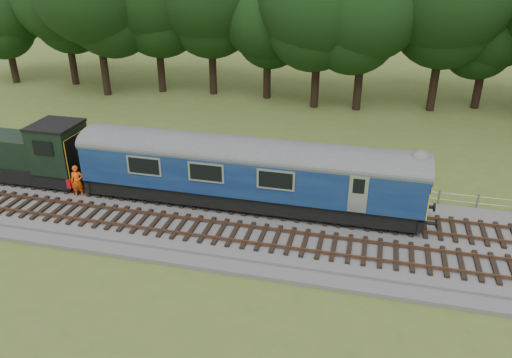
# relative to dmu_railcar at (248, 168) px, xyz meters

# --- Properties ---
(ground) EXTENTS (120.00, 120.00, 0.00)m
(ground) POSITION_rel_dmu_railcar_xyz_m (0.08, -1.40, -2.61)
(ground) COLOR #4E5F23
(ground) RESTS_ON ground
(ballast) EXTENTS (70.00, 7.00, 0.35)m
(ballast) POSITION_rel_dmu_railcar_xyz_m (0.08, -1.40, -2.43)
(ballast) COLOR #4C4C4F
(ballast) RESTS_ON ground
(track_north) EXTENTS (67.20, 2.40, 0.21)m
(track_north) POSITION_rel_dmu_railcar_xyz_m (0.08, -0.00, -2.19)
(track_north) COLOR black
(track_north) RESTS_ON ballast
(track_south) EXTENTS (67.20, 2.40, 0.21)m
(track_south) POSITION_rel_dmu_railcar_xyz_m (0.08, -3.00, -2.19)
(track_south) COLOR black
(track_south) RESTS_ON ballast
(fence) EXTENTS (64.00, 0.12, 1.00)m
(fence) POSITION_rel_dmu_railcar_xyz_m (0.08, 3.10, -2.61)
(fence) COLOR #6B6054
(fence) RESTS_ON ground
(tree_line) EXTENTS (70.00, 8.00, 18.00)m
(tree_line) POSITION_rel_dmu_railcar_xyz_m (0.08, 20.60, -2.61)
(tree_line) COLOR black
(tree_line) RESTS_ON ground
(dmu_railcar) EXTENTS (18.05, 2.86, 3.88)m
(dmu_railcar) POSITION_rel_dmu_railcar_xyz_m (0.00, 0.00, 0.00)
(dmu_railcar) COLOR black
(dmu_railcar) RESTS_ON ground
(shunter_loco) EXTENTS (8.92, 2.60, 3.38)m
(shunter_loco) POSITION_rel_dmu_railcar_xyz_m (-13.93, 0.00, -0.63)
(shunter_loco) COLOR black
(shunter_loco) RESTS_ON ground
(worker) EXTENTS (0.80, 0.67, 1.86)m
(worker) POSITION_rel_dmu_railcar_xyz_m (-9.47, -1.24, -1.33)
(worker) COLOR #FF530D
(worker) RESTS_ON ballast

